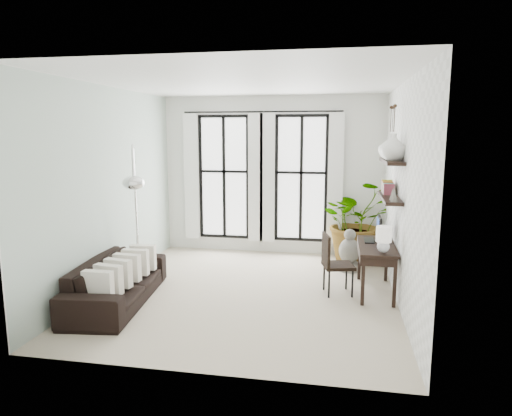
% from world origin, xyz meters
% --- Properties ---
extents(floor, '(5.00, 5.00, 0.00)m').
position_xyz_m(floor, '(0.00, 0.00, 0.00)').
color(floor, '#C4B49C').
rests_on(floor, ground).
extents(ceiling, '(5.00, 5.00, 0.00)m').
position_xyz_m(ceiling, '(0.00, 0.00, 3.20)').
color(ceiling, white).
rests_on(ceiling, wall_back).
extents(wall_left, '(0.00, 5.00, 5.00)m').
position_xyz_m(wall_left, '(-2.25, 0.00, 1.60)').
color(wall_left, '#AFC3B5').
rests_on(wall_left, floor).
extents(wall_right, '(0.00, 5.00, 5.00)m').
position_xyz_m(wall_right, '(2.25, 0.00, 1.60)').
color(wall_right, white).
rests_on(wall_right, floor).
extents(wall_back, '(4.50, 0.00, 4.50)m').
position_xyz_m(wall_back, '(0.00, 2.50, 1.60)').
color(wall_back, white).
rests_on(wall_back, floor).
extents(windows, '(3.26, 0.13, 2.65)m').
position_xyz_m(windows, '(-0.20, 2.43, 1.56)').
color(windows, white).
rests_on(windows, wall_back).
extents(wall_shelves, '(0.25, 1.30, 0.60)m').
position_xyz_m(wall_shelves, '(2.11, 0.37, 1.73)').
color(wall_shelves, black).
rests_on(wall_shelves, wall_right).
extents(sofa, '(1.11, 2.30, 0.65)m').
position_xyz_m(sofa, '(-1.80, -0.79, 0.32)').
color(sofa, black).
rests_on(sofa, floor).
extents(throw_pillows, '(0.40, 1.52, 0.40)m').
position_xyz_m(throw_pillows, '(-1.70, -0.79, 0.50)').
color(throw_pillows, silver).
rests_on(throw_pillows, sofa).
extents(plant, '(1.78, 1.68, 1.58)m').
position_xyz_m(plant, '(1.71, 2.15, 0.79)').
color(plant, '#2D7228').
rests_on(plant, floor).
extents(desk, '(0.55, 1.30, 1.16)m').
position_xyz_m(desk, '(1.95, 0.28, 0.72)').
color(desk, black).
rests_on(desk, floor).
extents(desk_chair, '(0.54, 0.54, 0.95)m').
position_xyz_m(desk_chair, '(1.30, 0.16, 0.54)').
color(desk_chair, black).
rests_on(desk_chair, floor).
extents(arc_lamp, '(0.73, 1.22, 2.30)m').
position_xyz_m(arc_lamp, '(-1.70, -0.30, 1.77)').
color(arc_lamp, silver).
rests_on(arc_lamp, floor).
extents(buddha, '(0.42, 0.42, 0.76)m').
position_xyz_m(buddha, '(1.57, 1.46, 0.32)').
color(buddha, gray).
rests_on(buddha, floor).
extents(vase_a, '(0.37, 0.37, 0.38)m').
position_xyz_m(vase_a, '(2.11, 0.08, 2.27)').
color(vase_a, white).
rests_on(vase_a, shelf_upper).
extents(vase_b, '(0.37, 0.37, 0.38)m').
position_xyz_m(vase_b, '(2.11, 0.48, 2.27)').
color(vase_b, white).
rests_on(vase_b, shelf_upper).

